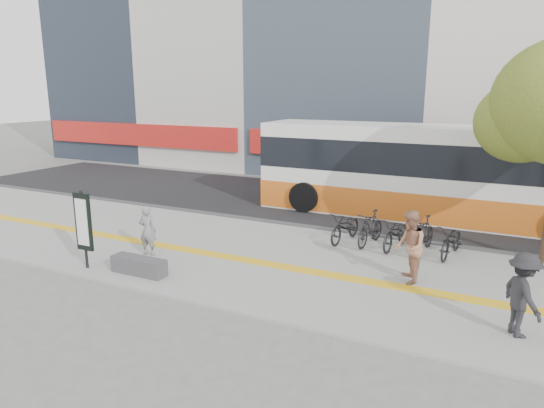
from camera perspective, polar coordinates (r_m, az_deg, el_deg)
The scene contains 12 objects.
ground at distance 13.26m, azimuth -3.12°, elevation -8.56°, with size 120.00×120.00×0.00m, color #63635F.
sidewalk at distance 14.48m, azimuth -0.18°, elevation -6.44°, with size 40.00×7.00×0.08m, color slate.
tactile_strip at distance 14.04m, azimuth -1.10°, elevation -6.88°, with size 40.00×0.45×0.01m, color gold.
street at distance 21.18m, azimuth 8.97°, elevation -0.22°, with size 40.00×8.00×0.06m, color black.
curb at distance 17.51m, azimuth 4.98°, elevation -2.85°, with size 40.00×0.25×0.14m, color #333335.
bench at distance 13.68m, azimuth -15.27°, elevation -6.95°, with size 1.60×0.45×0.45m, color #333335.
signboard at distance 14.26m, azimuth -21.17°, elevation -2.09°, with size 0.55×0.10×2.20m.
bus at distance 19.64m, azimuth 17.93°, elevation 3.24°, with size 13.18×3.13×3.51m.
bicycle_row at distance 15.60m, azimuth 14.30°, elevation -3.26°, with size 4.19×1.96×1.10m.
seated_woman at distance 14.98m, azimuth -14.31°, elevation -3.01°, with size 0.55×0.36×1.50m, color black.
pedestrian_tan at distance 12.92m, azimuth 15.74°, elevation -4.83°, with size 0.92×0.71×1.89m, color #A16D52.
pedestrian_dark at distance 11.04m, azimuth 27.20°, elevation -9.41°, with size 1.13×0.65×1.74m, color black.
Camera 1 is at (6.12, -10.67, 4.95)m, focal length 32.26 mm.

